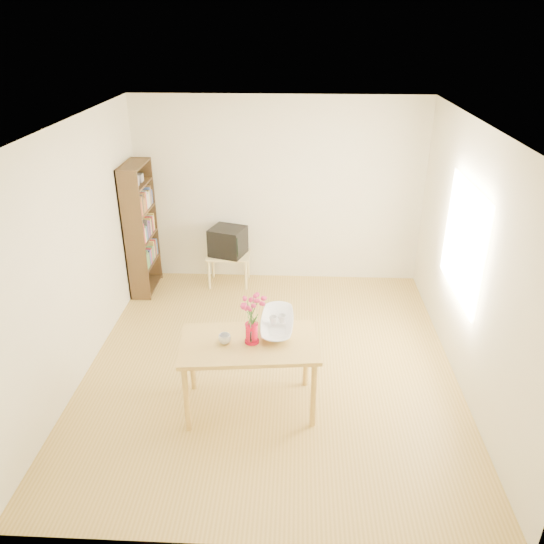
# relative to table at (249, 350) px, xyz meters

# --- Properties ---
(room) EXTENTS (4.50, 4.50, 4.50)m
(room) POSITION_rel_table_xyz_m (0.20, 0.70, 0.64)
(room) COLOR #AC883D
(room) RESTS_ON ground
(table) EXTENTS (1.35, 0.86, 0.75)m
(table) POSITION_rel_table_xyz_m (0.00, 0.00, 0.00)
(table) COLOR gold
(table) RESTS_ON ground
(tv_stand) EXTENTS (0.60, 0.45, 0.46)m
(tv_stand) POSITION_rel_table_xyz_m (-0.53, 2.67, -0.27)
(tv_stand) COLOR #D9C27A
(tv_stand) RESTS_ON ground
(bookshelf) EXTENTS (0.28, 0.70, 1.80)m
(bookshelf) POSITION_rel_table_xyz_m (-1.68, 2.45, 0.18)
(bookshelf) COLOR #322110
(bookshelf) RESTS_ON ground
(pitcher) EXTENTS (0.13, 0.21, 0.20)m
(pitcher) POSITION_rel_table_xyz_m (0.03, 0.00, 0.18)
(pitcher) COLOR red
(pitcher) RESTS_ON table
(flowers) EXTENTS (0.23, 0.23, 0.32)m
(flowers) POSITION_rel_table_xyz_m (0.03, -0.00, 0.45)
(flowers) COLOR #E03471
(flowers) RESTS_ON pitcher
(mug) EXTENTS (0.15, 0.15, 0.09)m
(mug) POSITION_rel_table_xyz_m (-0.22, -0.03, 0.14)
(mug) COLOR white
(mug) RESTS_ON table
(bowl) EXTENTS (0.49, 0.49, 0.45)m
(bowl) POSITION_rel_table_xyz_m (0.25, 0.29, 0.32)
(bowl) COLOR white
(bowl) RESTS_ON table
(teacup_a) EXTENTS (0.09, 0.09, 0.06)m
(teacup_a) POSITION_rel_table_xyz_m (0.21, 0.29, 0.27)
(teacup_a) COLOR white
(teacup_a) RESTS_ON bowl
(teacup_b) EXTENTS (0.08, 0.08, 0.07)m
(teacup_b) POSITION_rel_table_xyz_m (0.30, 0.31, 0.28)
(teacup_b) COLOR white
(teacup_b) RESTS_ON bowl
(television) EXTENTS (0.55, 0.54, 0.39)m
(television) POSITION_rel_table_xyz_m (-0.53, 2.68, 0.00)
(television) COLOR black
(television) RESTS_ON tv_stand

